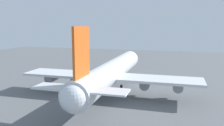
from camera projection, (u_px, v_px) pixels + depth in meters
name	position (u px, v px, depth m)	size (l,w,h in m)	color
ground_plane	(112.00, 92.00, 71.56)	(239.99, 239.99, 0.00)	slate
cargo_airplane	(112.00, 72.00, 70.41)	(60.00, 52.39, 20.18)	silver
baggage_tug	(123.00, 74.00, 92.08)	(5.23, 2.85, 2.37)	#232328
safety_cone_nose	(123.00, 73.00, 97.83)	(0.57, 0.57, 0.82)	orange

